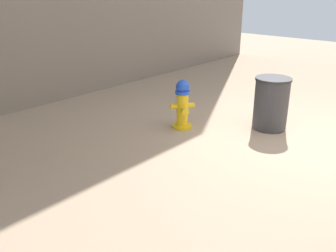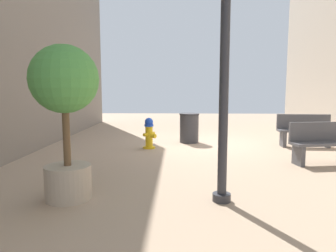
% 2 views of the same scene
% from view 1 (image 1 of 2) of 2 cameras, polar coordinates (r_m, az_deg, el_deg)
% --- Properties ---
extents(ground_plane, '(23.40, 23.40, 0.00)m').
position_cam_1_polar(ground_plane, '(6.57, 17.30, -1.77)').
color(ground_plane, tan).
extents(fire_hydrant, '(0.40, 0.40, 0.88)m').
position_cam_1_polar(fire_hydrant, '(6.57, 2.25, 3.35)').
color(fire_hydrant, gold).
rests_on(fire_hydrant, ground_plane).
extents(trash_bin, '(0.63, 0.63, 0.93)m').
position_cam_1_polar(trash_bin, '(6.79, 15.60, 3.38)').
color(trash_bin, '#38383D').
rests_on(trash_bin, ground_plane).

